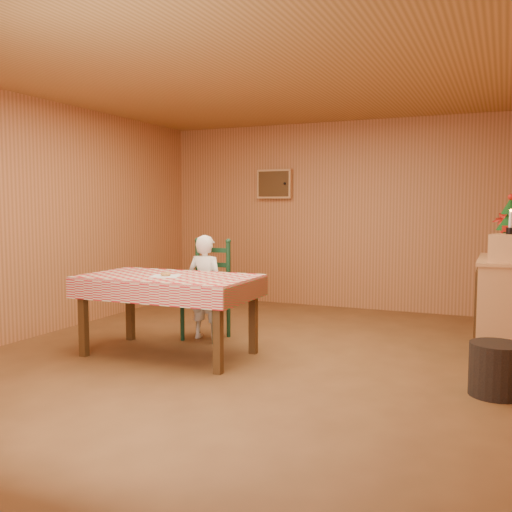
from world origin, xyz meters
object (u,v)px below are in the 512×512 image
at_px(shelf_unit, 506,306).
at_px(crate, 510,248).
at_px(ladder_chair, 208,292).
at_px(christmas_tree, 510,228).
at_px(seated_child, 206,287).
at_px(dining_table, 169,284).
at_px(storage_bin, 496,369).

relative_size(shelf_unit, crate, 4.13).
height_order(ladder_chair, christmas_tree, christmas_tree).
height_order(seated_child, shelf_unit, seated_child).
bearing_deg(christmas_tree, dining_table, -151.76).
bearing_deg(storage_bin, dining_table, 179.51).
bearing_deg(shelf_unit, dining_table, -155.57).
bearing_deg(storage_bin, seated_child, 165.43).
bearing_deg(seated_child, dining_table, 90.00).
distance_m(seated_child, christmas_tree, 3.16).
height_order(dining_table, christmas_tree, christmas_tree).
distance_m(seated_child, shelf_unit, 3.03).
xyz_separation_m(crate, storage_bin, (-0.07, -0.97, -0.85)).
xyz_separation_m(shelf_unit, crate, (0.01, -0.40, 0.59)).
xyz_separation_m(dining_table, ladder_chair, (-0.00, 0.79, -0.18)).
relative_size(dining_table, seated_child, 1.47).
relative_size(seated_child, christmas_tree, 1.81).
bearing_deg(ladder_chair, christmas_tree, 15.22).
xyz_separation_m(dining_table, storage_bin, (2.90, -0.02, -0.49)).
xyz_separation_m(dining_table, christmas_tree, (2.97, 1.60, 0.52)).
xyz_separation_m(dining_table, shelf_unit, (2.96, 1.35, -0.22)).
distance_m(dining_table, storage_bin, 2.94).
bearing_deg(crate, christmas_tree, 90.00).
bearing_deg(seated_child, christmas_tree, -163.76).
xyz_separation_m(ladder_chair, crate, (2.97, 0.16, 0.55)).
distance_m(dining_table, shelf_unit, 3.26).
relative_size(crate, christmas_tree, 0.48).
xyz_separation_m(ladder_chair, seated_child, (0.00, -0.06, 0.06)).
height_order(crate, storage_bin, crate).
bearing_deg(shelf_unit, crate, -88.77).
bearing_deg(seated_child, crate, -175.85).
relative_size(ladder_chair, crate, 3.60).
distance_m(dining_table, ladder_chair, 0.81).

